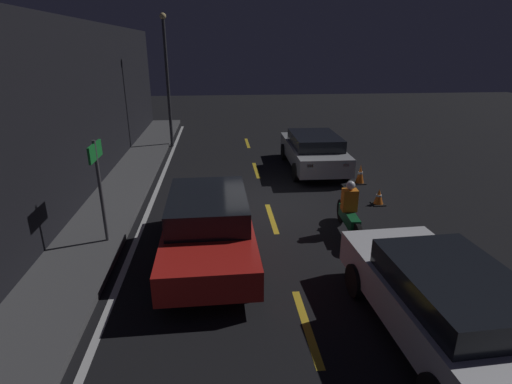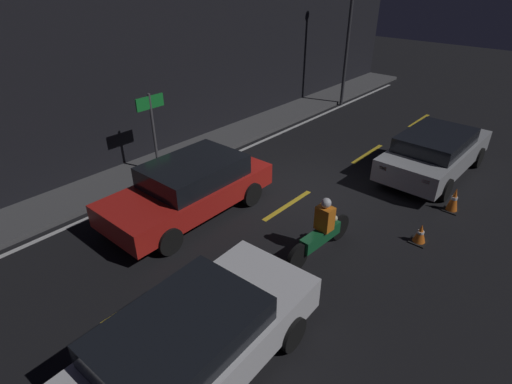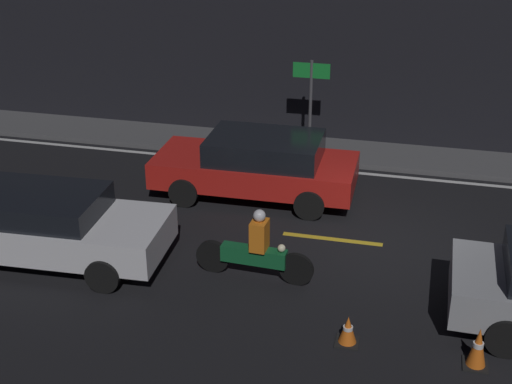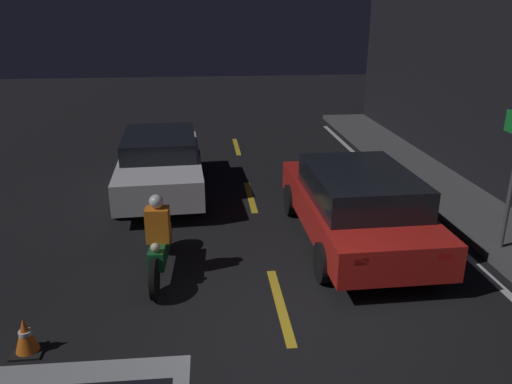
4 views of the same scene
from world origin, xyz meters
name	(u,v)px [view 2 (image 2 of 4)]	position (x,y,z in m)	size (l,w,h in m)	color
ground_plane	(309,192)	(0.00, 0.00, 0.00)	(56.00, 56.00, 0.00)	black
raised_curb	(203,148)	(0.00, 4.53, 0.07)	(28.00, 1.64, 0.14)	#4C4C4F
building_front	(178,70)	(0.00, 5.50, 2.60)	(28.00, 0.30, 5.21)	black
lane_dash_b	(148,295)	(-5.50, 0.00, 0.00)	(2.00, 0.14, 0.01)	gold
lane_dash_c	(288,205)	(-1.00, 0.00, 0.00)	(2.00, 0.14, 0.01)	gold
lane_dash_d	(367,154)	(3.50, 0.00, 0.00)	(2.00, 0.14, 0.01)	gold
lane_dash_e	(419,121)	(8.00, 0.00, 0.00)	(2.00, 0.14, 0.01)	gold
lane_solid_kerb	(224,158)	(0.00, 3.46, 0.00)	(25.20, 0.14, 0.01)	silver
sedan_white	(192,343)	(-6.05, -2.03, 0.74)	(4.43, 2.08, 1.36)	silver
taxi_red	(190,187)	(-2.93, 1.66, 0.76)	(4.48, 2.05, 1.42)	red
hatchback_silver	(435,151)	(3.44, -2.17, 0.75)	(4.60, 2.02, 1.38)	#9EA0A5
motorcycle	(321,232)	(-2.16, -1.77, 0.56)	(2.19, 0.37, 1.38)	black
traffic_cone_near	(420,234)	(-0.29, -3.30, 0.23)	(0.37, 0.37, 0.49)	black
traffic_cone_mid	(454,200)	(1.64, -3.40, 0.33)	(0.37, 0.37, 0.67)	black
shop_sign	(152,118)	(-2.19, 4.07, 1.82)	(0.90, 0.08, 2.40)	#4C4C51
street_lamp	(349,31)	(7.69, 3.56, 3.24)	(0.28, 0.28, 5.76)	#333338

